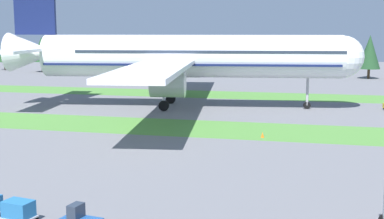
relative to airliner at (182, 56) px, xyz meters
name	(u,v)px	position (x,y,z in m)	size (l,w,h in m)	color
grass_strip_near	(241,130)	(12.38, -17.74, -8.62)	(320.00, 11.94, 0.01)	#4C8438
grass_strip_far	(266,96)	(12.38, 18.15, -8.62)	(320.00, 11.94, 0.01)	#4C8438
airliner	(182,56)	(0.00, 0.00, 0.00)	(59.24, 73.48, 24.04)	white
cargo_dolly_lead	(19,210)	(2.12, -53.80, -7.71)	(2.43, 1.87, 1.55)	#A3A3A8
taxiway_marker_0	(262,135)	(15.55, -21.85, -8.30)	(0.44, 0.44, 0.65)	orange
distant_tree_line	(262,52)	(7.28, 63.40, -2.01)	(181.41, 10.51, 11.54)	#4C3823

